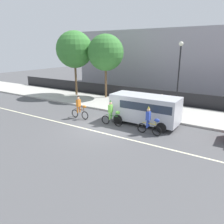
# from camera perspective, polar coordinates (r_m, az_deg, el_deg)

# --- Properties ---
(ground_plane) EXTENTS (80.00, 80.00, 0.00)m
(ground_plane) POSITION_cam_1_polar(r_m,az_deg,el_deg) (15.53, -3.53, -4.39)
(ground_plane) COLOR #4C4C4F
(road_centre_line) EXTENTS (36.00, 0.14, 0.01)m
(road_centre_line) POSITION_cam_1_polar(r_m,az_deg,el_deg) (15.15, -4.65, -4.94)
(road_centre_line) COLOR beige
(road_centre_line) RESTS_ON ground
(sidewalk_curb) EXTENTS (60.00, 5.00, 0.15)m
(sidewalk_curb) POSITION_cam_1_polar(r_m,az_deg,el_deg) (20.85, 7.00, 1.17)
(sidewalk_curb) COLOR #ADAAA3
(sidewalk_curb) RESTS_ON ground
(fence_line) EXTENTS (40.00, 0.08, 1.40)m
(fence_line) POSITION_cam_1_polar(r_m,az_deg,el_deg) (23.29, 10.16, 4.23)
(fence_line) COLOR black
(fence_line) RESTS_ON ground
(building_backdrop) EXTENTS (28.00, 8.00, 7.74)m
(building_backdrop) POSITION_cam_1_polar(r_m,az_deg,el_deg) (30.76, 18.21, 12.55)
(building_backdrop) COLOR #99939E
(building_backdrop) RESTS_ON ground
(parade_cyclist_orange) EXTENTS (1.72, 0.50, 1.92)m
(parade_cyclist_orange) POSITION_cam_1_polar(r_m,az_deg,el_deg) (17.70, -8.43, 0.94)
(parade_cyclist_orange) COLOR black
(parade_cyclist_orange) RESTS_ON ground
(parade_cyclist_lime) EXTENTS (1.72, 0.50, 1.92)m
(parade_cyclist_lime) POSITION_cam_1_polar(r_m,az_deg,el_deg) (15.92, -0.03, -0.63)
(parade_cyclist_lime) COLOR black
(parade_cyclist_lime) RESTS_ON ground
(parade_cyclist_cobalt) EXTENTS (1.72, 0.50, 1.92)m
(parade_cyclist_cobalt) POSITION_cam_1_polar(r_m,az_deg,el_deg) (14.47, 9.80, -2.65)
(parade_cyclist_cobalt) COLOR black
(parade_cyclist_cobalt) RESTS_ON ground
(parked_van_silver) EXTENTS (5.00, 2.22, 2.18)m
(parked_van_silver) POSITION_cam_1_polar(r_m,az_deg,el_deg) (16.26, 8.80, 1.14)
(parked_van_silver) COLOR silver
(parked_van_silver) RESTS_ON ground
(street_lamp_post) EXTENTS (0.36, 0.36, 5.86)m
(street_lamp_post) POSITION_cam_1_polar(r_m,az_deg,el_deg) (19.39, 17.15, 11.20)
(street_lamp_post) COLOR black
(street_lamp_post) RESTS_ON sidewalk_curb
(street_tree_near_lamp) EXTENTS (3.88, 3.88, 6.82)m
(street_tree_near_lamp) POSITION_cam_1_polar(r_m,az_deg,el_deg) (24.23, -1.68, 15.23)
(street_tree_near_lamp) COLOR brown
(street_tree_near_lamp) RESTS_ON sidewalk_curb
(street_tree_far_corner) EXTENTS (4.12, 4.12, 7.25)m
(street_tree_far_corner) POSITION_cam_1_polar(r_m,az_deg,el_deg) (25.96, -9.77, 15.77)
(street_tree_far_corner) COLOR brown
(street_tree_far_corner) RESTS_ON sidewalk_curb
(pedestrian_onlooker) EXTENTS (0.32, 0.20, 1.62)m
(pedestrian_onlooker) POSITION_cam_1_polar(r_m,az_deg,el_deg) (19.09, 12.79, 2.37)
(pedestrian_onlooker) COLOR #33333D
(pedestrian_onlooker) RESTS_ON sidewalk_curb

